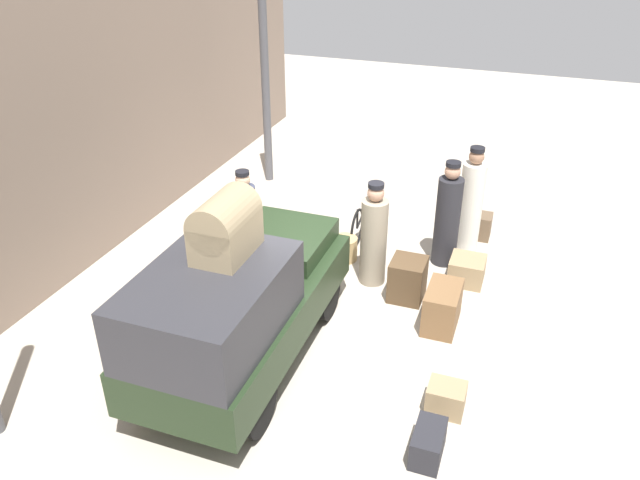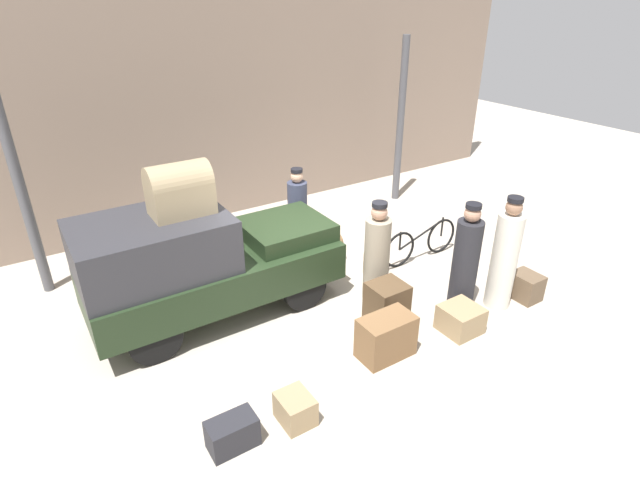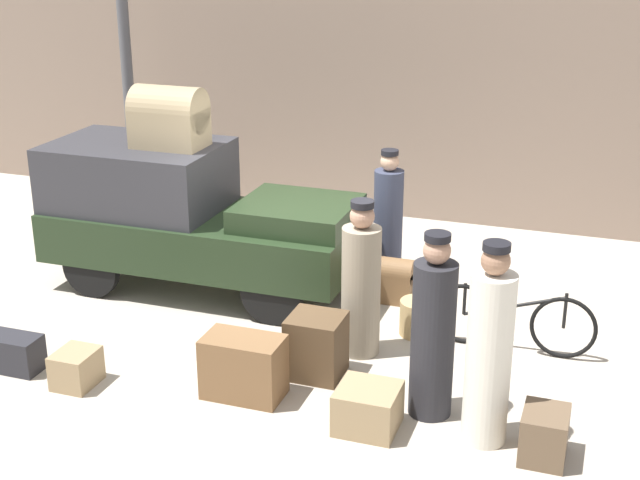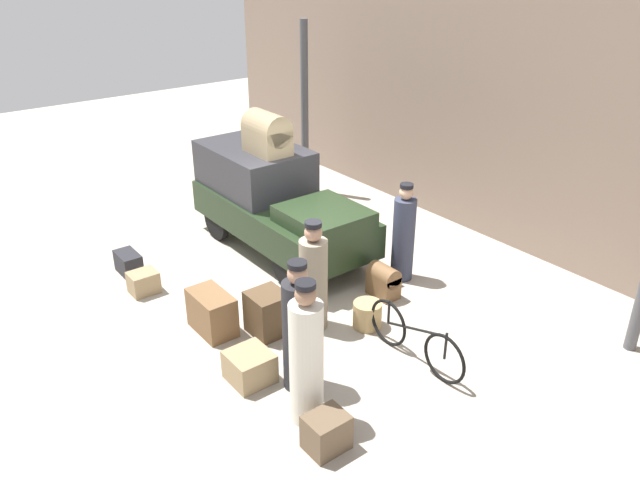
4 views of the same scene
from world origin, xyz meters
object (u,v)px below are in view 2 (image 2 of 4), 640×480
Objects in this scene: suitcase_tan_flat at (232,433)px; wicker_basket at (375,263)px; porter_carrying_trunk at (505,258)px; trunk_on_truck_roof at (180,189)px; suitcase_black_upright at (526,286)px; porter_lifting_near_truck at (298,215)px; bicycle at (421,242)px; porter_standing_middle at (377,256)px; trunk_barrel_dark at (328,249)px; trunk_umber_medium at (295,409)px; trunk_wicker_pale at (460,319)px; trunk_large_brown at (386,337)px; truck at (200,262)px; conductor_in_dark_uniform at (465,262)px; suitcase_small_leather at (387,303)px.

wicker_basket is at bearing 30.06° from suitcase_tan_flat.
porter_carrying_trunk is 4.87m from trunk_on_truck_roof.
porter_lifting_near_truck is at bearing 124.02° from suitcase_black_upright.
bicycle is 0.93× the size of porter_carrying_trunk.
porter_standing_middle is 3.11× the size of trunk_barrel_dark.
trunk_barrel_dark is at bearing 90.33° from porter_standing_middle.
trunk_umber_medium is 0.76m from suitcase_tan_flat.
porter_carrying_trunk is 3.43× the size of trunk_barrel_dark.
trunk_wicker_pale is at bearing -171.00° from porter_carrying_trunk.
trunk_umber_medium is (-3.90, -2.11, -0.17)m from bicycle.
porter_lifting_near_truck reaches higher than suitcase_black_upright.
truck is at bearing 127.58° from trunk_large_brown.
truck is 2.12× the size of conductor_in_dark_uniform.
porter_carrying_trunk is 1.20m from trunk_wicker_pale.
truck reaches higher than bicycle.
trunk_large_brown is (-0.79, -1.22, -0.45)m from porter_standing_middle.
bicycle is 3.92× the size of trunk_umber_medium.
suitcase_black_upright is (2.02, -2.72, -0.06)m from trunk_barrel_dark.
truck is 5.90× the size of suitcase_small_leather.
trunk_on_truck_roof is at bearing 145.66° from suitcase_small_leather.
truck is 2.71m from porter_standing_middle.
porter_lifting_near_truck is 4.60m from suitcase_tan_flat.
porter_carrying_trunk is 3.40× the size of trunk_wicker_pale.
suitcase_small_leather is 1.17× the size of trunk_wicker_pale.
wicker_basket is 1.99m from trunk_wicker_pale.
suitcase_black_upright is (5.18, 0.16, 0.03)m from suitcase_tan_flat.
trunk_umber_medium is (-3.36, -0.62, -0.63)m from conductor_in_dark_uniform.
trunk_large_brown is 2.80m from suitcase_black_upright.
suitcase_black_upright is at bearing -53.41° from trunk_barrel_dark.
conductor_in_dark_uniform is 4.04× the size of trunk_umber_medium.
trunk_large_brown is at bearing -52.42° from truck.
trunk_large_brown reaches higher than wicker_basket.
trunk_on_truck_roof is at bearing 151.46° from conductor_in_dark_uniform.
suitcase_small_leather is 1.17× the size of suitcase_tan_flat.
porter_carrying_trunk is (3.99, -2.24, -0.09)m from truck.
porter_carrying_trunk reaches higher than truck.
trunk_large_brown is at bearing -99.33° from porter_lifting_near_truck.
trunk_on_truck_roof is (-4.66, 2.36, 1.87)m from suitcase_black_upright.
conductor_in_dark_uniform reaches higher than truck.
bicycle is 4.08× the size of wicker_basket.
suitcase_black_upright is 0.56× the size of trunk_on_truck_roof.
suitcase_black_upright is 5.55m from trunk_on_truck_roof.
trunk_on_truck_roof is at bearing 129.88° from trunk_large_brown.
suitcase_small_leather is 0.77× the size of trunk_on_truck_roof.
suitcase_tan_flat is (-4.65, -2.05, -0.17)m from bicycle.
bicycle is at bearing 28.44° from trunk_umber_medium.
suitcase_tan_flat is 0.65× the size of trunk_on_truck_roof.
wicker_basket is at bearing 36.90° from trunk_umber_medium.
suitcase_tan_flat is 1.00× the size of trunk_wicker_pale.
truck reaches higher than trunk_barrel_dark.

